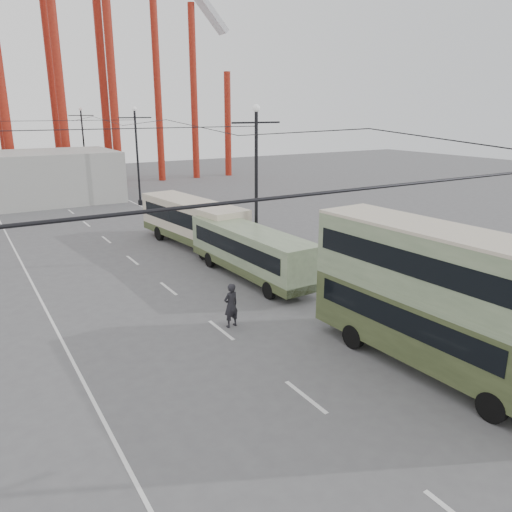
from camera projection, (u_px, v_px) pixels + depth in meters
ground at (424, 456)px, 13.49m from camera, size 160.00×160.00×0.00m
road_markings at (147, 270)px, 29.23m from camera, size 12.52×120.00×0.01m
lamp_post_mid at (256, 185)px, 29.73m from camera, size 3.20×0.44×9.32m
lamp_post_far at (137, 157)px, 47.79m from camera, size 3.20×0.44×9.32m
lamp_post_distant at (84, 144)px, 65.84m from camera, size 3.20×0.44×9.32m
double_decker_bus at (436, 293)px, 17.25m from camera, size 2.91×9.79×5.20m
single_decker_green at (250, 251)px, 27.46m from camera, size 2.58×9.84×2.76m
single_decker_cream at (193, 221)px, 33.85m from camera, size 3.64×10.29×3.13m
pedestrian at (231, 305)px, 21.30m from camera, size 0.78×0.58×1.96m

